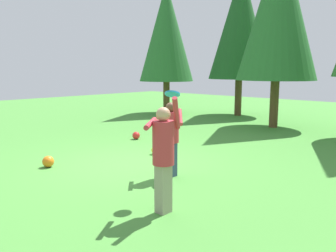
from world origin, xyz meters
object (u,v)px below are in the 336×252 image
Objects in this scene: ball_red at (136,135)px; tree_left at (241,24)px; person_catcher at (171,133)px; ball_yellow at (155,150)px; frisbee at (172,94)px; ball_orange at (48,162)px; person_thrower at (163,151)px; tree_center at (279,8)px; tree_far_left at (166,33)px.

ball_red is 0.04× the size of tree_left.
ball_yellow is at bearing -169.53° from person_catcher.
frisbee reaches higher than ball_orange.
person_catcher is 4.33× the size of frisbee.
tree_left reaches higher than person_thrower.
ball_yellow is at bearing 70.45° from ball_orange.
tree_center is 3.63m from tree_left.
tree_center is (-2.20, 8.23, 2.66)m from frisbee.
tree_center is at bearing 104.95° from frisbee.
person_thrower reaches higher than person_catcher.
tree_center is at bearing -35.61° from tree_left.
frisbee is 0.06× the size of tree_far_left.
frisbee reaches higher than person_catcher.
ball_yellow is (1.92, -1.01, -0.01)m from ball_red.
frisbee is 1.37× the size of ball_orange.
ball_orange is 11.10m from tree_far_left.
person_thrower is 9.94m from tree_center.
tree_left is (-2.95, 2.11, -0.11)m from tree_center.
ball_red is 8.58m from tree_left.
ball_yellow is 9.83m from tree_left.
tree_center is 1.11× the size of tree_far_left.
ball_red is at bearing -165.67° from person_catcher.
tree_far_left is (-7.47, 7.71, 3.11)m from person_catcher.
person_thrower is at bearing -63.11° from tree_left.
tree_far_left reaches higher than ball_orange.
ball_red is at bearing 152.22° from ball_yellow.
ball_orange is 2.75m from ball_yellow.
person_catcher is at bearing -35.19° from ball_yellow.
ball_yellow is 7.68m from tree_center.
frisbee is at bearing 0.00° from person_catcher.
tree_far_left is (-5.84, 6.56, 3.93)m from ball_yellow.
tree_left is at bearing 108.12° from ball_yellow.
tree_left is (-0.84, 7.41, 4.25)m from ball_red.
tree_far_left is at bearing 10.38° from person_thrower.
person_thrower is 1.18× the size of person_catcher.
ball_orange is at bearing -168.76° from frisbee.
person_thrower is 12.83m from tree_left.
person_thrower is at bearing -46.61° from tree_far_left.
frisbee is 5.49m from ball_red.
tree_left is (-1.83, 11.01, 4.24)m from ball_orange.
ball_yellow is (-1.63, 1.15, -0.82)m from person_catcher.
ball_orange is at bearing -97.14° from tree_center.
ball_orange reaches higher than ball_yellow.
ball_red is at bearing -83.54° from tree_left.
frisbee is 3.52m from ball_yellow.
ball_orange reaches higher than ball_red.
ball_yellow is at bearing -91.77° from tree_center.
tree_center reaches higher than tree_far_left.
ball_orange is (1.00, -3.60, 0.01)m from ball_red.
tree_left reaches higher than ball_red.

